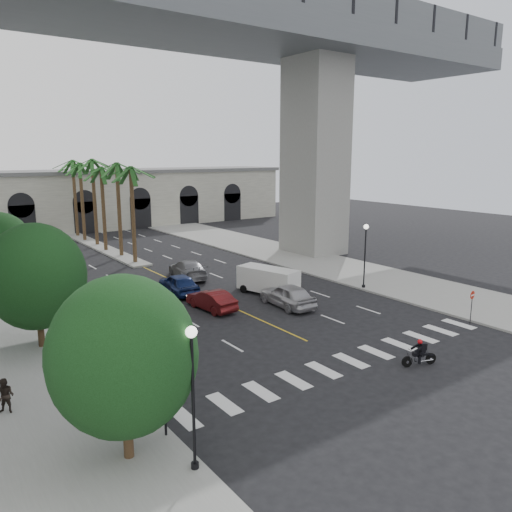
{
  "coord_description": "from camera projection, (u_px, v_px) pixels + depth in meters",
  "views": [
    {
      "loc": [
        -18.73,
        -18.82,
        10.9
      ],
      "look_at": [
        -0.87,
        6.0,
        4.58
      ],
      "focal_mm": 35.0,
      "sensor_mm": 36.0,
      "label": 1
    }
  ],
  "objects": [
    {
      "name": "palm_a",
      "position": [
        131.0,
        172.0,
        48.3
      ],
      "size": [
        3.2,
        3.2,
        10.3
      ],
      "color": "#47331E",
      "rests_on": "ground"
    },
    {
      "name": "street_tree_mid",
      "position": [
        36.0,
        277.0,
        27.54
      ],
      "size": [
        5.44,
        5.44,
        7.21
      ],
      "color": "#382616",
      "rests_on": "ground"
    },
    {
      "name": "median",
      "position": [
        102.0,
        248.0,
        58.07
      ],
      "size": [
        2.0,
        24.0,
        0.2
      ],
      "primitive_type": "cube",
      "color": "gray",
      "rests_on": "ground"
    },
    {
      "name": "pedestrian_a",
      "position": [
        93.0,
        370.0,
        22.87
      ],
      "size": [
        0.71,
        0.47,
        1.94
      ],
      "primitive_type": "imported",
      "rotation": [
        0.0,
        0.0,
        -0.01
      ],
      "color": "black",
      "rests_on": "sidewalk_left"
    },
    {
      "name": "motorcycle_rider",
      "position": [
        420.0,
        354.0,
        25.98
      ],
      "size": [
        1.94,
        0.8,
        1.46
      ],
      "rotation": [
        0.0,
        0.0,
        -0.33
      ],
      "color": "black",
      "rests_on": "ground"
    },
    {
      "name": "palm_d",
      "position": [
        92.0,
        164.0,
        57.81
      ],
      "size": [
        3.2,
        3.2,
        10.9
      ],
      "color": "#47331E",
      "rests_on": "ground"
    },
    {
      "name": "cargo_van",
      "position": [
        269.0,
        280.0,
        39.04
      ],
      "size": [
        3.14,
        5.26,
        2.11
      ],
      "rotation": [
        0.0,
        0.0,
        0.28
      ],
      "color": "silver",
      "rests_on": "ground"
    },
    {
      "name": "pedestrian_b",
      "position": [
        5.0,
        396.0,
        20.9
      ],
      "size": [
        0.94,
        0.91,
        1.53
      ],
      "primitive_type": "imported",
      "rotation": [
        0.0,
        0.0,
        -0.64
      ],
      "color": "black",
      "rests_on": "sidewalk_left"
    },
    {
      "name": "pier_building",
      "position": [
        60.0,
        201.0,
        70.74
      ],
      "size": [
        71.0,
        10.5,
        8.5
      ],
      "color": "silver",
      "rests_on": "ground"
    },
    {
      "name": "sidewalk_right",
      "position": [
        334.0,
        267.0,
        48.37
      ],
      "size": [
        8.0,
        100.0,
        0.15
      ],
      "primitive_type": "cube",
      "color": "gray",
      "rests_on": "ground"
    },
    {
      "name": "car_d",
      "position": [
        188.0,
        269.0,
        44.2
      ],
      "size": [
        3.32,
        5.96,
        1.63
      ],
      "primitive_type": "imported",
      "rotation": [
        0.0,
        0.0,
        2.95
      ],
      "color": "slate",
      "rests_on": "ground"
    },
    {
      "name": "lamp_post_right",
      "position": [
        365.0,
        250.0,
        40.11
      ],
      "size": [
        0.4,
        0.4,
        5.35
      ],
      "color": "black",
      "rests_on": "ground"
    },
    {
      "name": "palm_c",
      "position": [
        101.0,
        172.0,
        54.58
      ],
      "size": [
        3.2,
        3.2,
        10.1
      ],
      "color": "#47331E",
      "rests_on": "ground"
    },
    {
      "name": "ground",
      "position": [
        331.0,
        352.0,
        27.88
      ],
      "size": [
        140.0,
        140.0,
        0.0
      ],
      "primitive_type": "plane",
      "color": "black",
      "rests_on": "ground"
    },
    {
      "name": "do_not_enter_sign",
      "position": [
        472.0,
        300.0,
        31.99
      ],
      "size": [
        0.55,
        0.09,
        2.26
      ],
      "rotation": [
        0.0,
        0.0,
        0.11
      ],
      "color": "black",
      "rests_on": "ground"
    },
    {
      "name": "palm_e",
      "position": [
        80.0,
        167.0,
        60.94
      ],
      "size": [
        3.2,
        3.2,
        10.4
      ],
      "color": "#47331E",
      "rests_on": "ground"
    },
    {
      "name": "traffic_signal_near",
      "position": [
        164.0,
        379.0,
        18.92
      ],
      "size": [
        0.25,
        0.18,
        3.65
      ],
      "color": "black",
      "rests_on": "ground"
    },
    {
      "name": "traffic_signal_far",
      "position": [
        124.0,
        346.0,
        22.1
      ],
      "size": [
        0.25,
        0.18,
        3.65
      ],
      "color": "black",
      "rests_on": "ground"
    },
    {
      "name": "lamp_post_left_far",
      "position": [
        42.0,
        270.0,
        33.43
      ],
      "size": [
        0.4,
        0.4,
        5.35
      ],
      "color": "black",
      "rests_on": "ground"
    },
    {
      "name": "lamp_post_left_near",
      "position": [
        193.0,
        386.0,
        16.74
      ],
      "size": [
        0.4,
        0.4,
        5.35
      ],
      "color": "black",
      "rests_on": "ground"
    },
    {
      "name": "street_tree_near",
      "position": [
        123.0,
        356.0,
        17.25
      ],
      "size": [
        5.2,
        5.2,
        6.89
      ],
      "color": "#382616",
      "rests_on": "ground"
    },
    {
      "name": "car_b",
      "position": [
        211.0,
        300.0,
        35.25
      ],
      "size": [
        1.86,
        4.49,
        1.45
      ],
      "primitive_type": "imported",
      "rotation": [
        0.0,
        0.0,
        3.22
      ],
      "color": "#551112",
      "rests_on": "ground"
    },
    {
      "name": "palm_f",
      "position": [
        73.0,
        164.0,
        64.24
      ],
      "size": [
        3.2,
        3.2,
        10.7
      ],
      "color": "#47331E",
      "rests_on": "ground"
    },
    {
      "name": "car_e",
      "position": [
        179.0,
        284.0,
        39.23
      ],
      "size": [
        2.32,
        4.97,
        1.64
      ],
      "primitive_type": "imported",
      "rotation": [
        0.0,
        0.0,
        3.06
      ],
      "color": "#101E4C",
      "rests_on": "ground"
    },
    {
      "name": "bridge",
      "position": [
        189.0,
        64.0,
        43.58
      ],
      "size": [
        75.0,
        13.0,
        26.0
      ],
      "color": "gray",
      "rests_on": "ground"
    },
    {
      "name": "car_c",
      "position": [
        151.0,
        327.0,
        29.85
      ],
      "size": [
        3.95,
        5.39,
        1.36
      ],
      "primitive_type": "imported",
      "rotation": [
        0.0,
        0.0,
        2.75
      ],
      "color": "black",
      "rests_on": "ground"
    },
    {
      "name": "car_a",
      "position": [
        288.0,
        295.0,
        35.99
      ],
      "size": [
        2.37,
        5.14,
        1.71
      ],
      "primitive_type": "imported",
      "rotation": [
        0.0,
        0.0,
        3.07
      ],
      "color": "#A5A4A9",
      "rests_on": "ground"
    },
    {
      "name": "palm_b",
      "position": [
        117.0,
        168.0,
        51.48
      ],
      "size": [
        3.2,
        3.2,
        10.6
      ],
      "color": "#47331E",
      "rests_on": "ground"
    }
  ]
}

